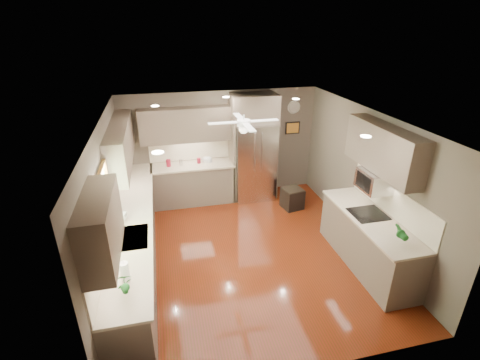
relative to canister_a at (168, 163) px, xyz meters
name	(u,v)px	position (x,y,z in m)	size (l,w,h in m)	color
floor	(247,251)	(1.25, -2.21, -1.02)	(5.00, 5.00, 0.00)	#441E09
ceiling	(248,119)	(1.25, -2.21, 1.48)	(5.00, 5.00, 0.00)	white
wall_back	(221,145)	(1.25, 0.29, 0.23)	(4.50, 4.50, 0.00)	brown
wall_front	(306,293)	(1.25, -4.71, 0.23)	(4.50, 4.50, 0.00)	brown
wall_left	(109,206)	(-1.00, -2.21, 0.23)	(5.00, 5.00, 0.00)	brown
wall_right	(366,179)	(3.50, -2.21, 0.23)	(5.00, 5.00, 0.00)	brown
canister_a	(168,163)	(0.00, 0.00, 0.00)	(0.10, 0.10, 0.16)	maroon
canister_b	(181,162)	(0.28, 0.00, -0.01)	(0.09, 0.09, 0.13)	silver
canister_d	(199,161)	(0.68, 0.03, -0.02)	(0.08, 0.08, 0.12)	maroon
soap_bottle	(123,215)	(-0.82, -2.18, 0.02)	(0.09, 0.09, 0.20)	white
potted_plant_left	(123,283)	(-0.69, -3.93, 0.08)	(0.17, 0.12, 0.33)	#1B6120
potted_plant_right	(401,232)	(3.15, -3.73, 0.08)	(0.17, 0.14, 0.31)	#1B6120
bowl	(207,162)	(0.87, 0.02, -0.05)	(0.23, 0.23, 0.06)	beige
left_run	(135,239)	(-0.71, -2.06, -0.54)	(0.65, 4.70, 1.45)	brown
back_run	(193,183)	(0.52, -0.01, -0.54)	(1.85, 0.65, 1.45)	brown
uppers	(197,146)	(0.51, -1.50, 0.85)	(4.50, 4.70, 0.95)	brown
window	(104,204)	(-0.97, -2.71, 0.53)	(0.05, 1.12, 0.92)	#BFF2B2
sink	(131,239)	(-0.69, -2.71, -0.11)	(0.50, 0.70, 0.32)	silver
refrigerator	(254,150)	(1.95, -0.05, 0.17)	(1.06, 0.75, 2.45)	silver
right_run	(368,240)	(3.18, -3.01, -0.54)	(0.70, 2.20, 1.45)	brown
microwave	(374,181)	(3.27, -2.76, 0.46)	(0.43, 0.55, 0.34)	silver
ceiling_fan	(244,125)	(1.25, -1.91, 1.31)	(1.18, 1.18, 0.32)	white
recessed_lights	(240,114)	(1.21, -1.81, 1.47)	(2.84, 3.14, 0.01)	white
wall_clock	(294,107)	(3.00, 0.27, 1.03)	(0.30, 0.03, 0.30)	white
framed_print	(293,128)	(3.00, 0.27, 0.53)	(0.36, 0.03, 0.30)	black
stool	(292,198)	(2.66, -0.82, -0.78)	(0.49, 0.49, 0.49)	black
paper_towel	(125,272)	(-0.69, -3.69, 0.06)	(0.11, 0.11, 0.28)	white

